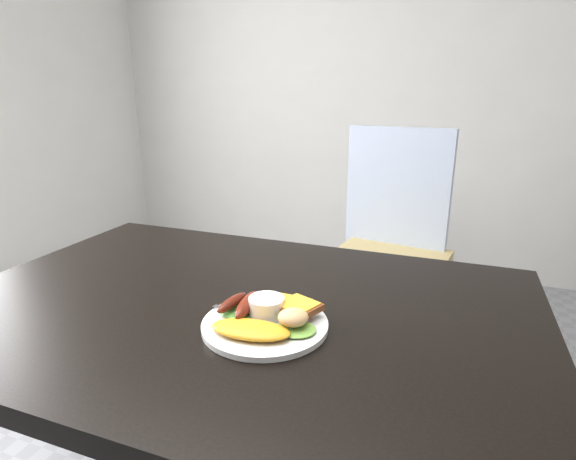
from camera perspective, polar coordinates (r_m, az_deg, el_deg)
room_back_panel at (r=3.03m, az=13.89°, el=20.19°), size 4.00×0.04×2.70m
dining_table at (r=0.95m, az=-6.43°, el=-10.12°), size 1.20×0.80×0.04m
dining_chair at (r=2.00m, az=12.37°, el=-4.16°), size 0.55×0.55×0.06m
person at (r=1.32m, az=6.80°, el=-2.16°), size 0.58×0.45×1.46m
plate at (r=0.84m, az=-2.93°, el=-11.89°), size 0.23×0.23×0.01m
lettuce_left at (r=0.87m, az=-6.00°, el=-10.03°), size 0.09×0.08×0.01m
lettuce_right at (r=0.80m, az=0.98°, el=-12.45°), size 0.08×0.08×0.01m
omelette at (r=0.79m, az=-4.79°, el=-12.47°), size 0.15×0.08×0.02m
sausage_a at (r=0.86m, az=-7.11°, el=-9.14°), size 0.04×0.09×0.02m
sausage_b at (r=0.85m, az=-5.24°, el=-9.39°), size 0.04×0.11×0.03m
ramekin at (r=0.85m, az=-2.75°, el=-9.80°), size 0.08×0.08×0.04m
toast_a at (r=0.87m, az=-0.30°, el=-9.80°), size 0.09×0.09×0.01m
toast_b at (r=0.84m, az=1.26°, el=-9.82°), size 0.09×0.09×0.01m
potato_salad at (r=0.80m, az=0.66°, el=-11.02°), size 0.07×0.07×0.03m
fork at (r=0.85m, az=-5.60°, el=-10.83°), size 0.15×0.04×0.00m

